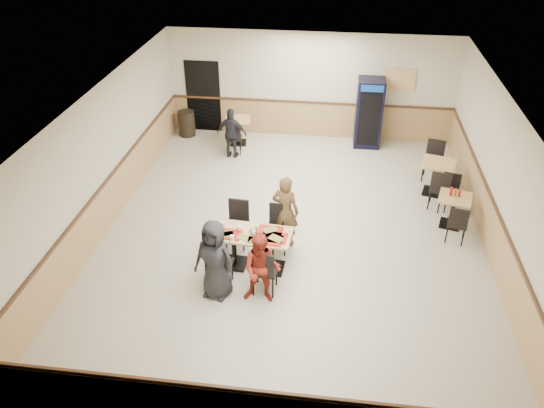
# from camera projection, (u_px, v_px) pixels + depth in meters

# --- Properties ---
(ground) EXTENTS (10.00, 10.00, 0.00)m
(ground) POSITION_uv_depth(u_px,v_px,m) (293.00, 232.00, 11.39)
(ground) COLOR beige
(ground) RESTS_ON ground
(room_shell) EXTENTS (10.00, 10.00, 10.00)m
(room_shell) POSITION_uv_depth(u_px,v_px,m) (375.00, 159.00, 13.03)
(room_shell) COLOR silver
(room_shell) RESTS_ON ground
(main_table) EXTENTS (1.52, 0.83, 0.79)m
(main_table) POSITION_uv_depth(u_px,v_px,m) (253.00, 245.00, 10.14)
(main_table) COLOR black
(main_table) RESTS_ON ground
(main_chairs) EXTENTS (1.42, 1.81, 1.00)m
(main_chairs) POSITION_uv_depth(u_px,v_px,m) (250.00, 245.00, 10.16)
(main_chairs) COLOR black
(main_chairs) RESTS_ON ground
(diner_woman_left) EXTENTS (0.86, 0.67, 1.57)m
(diner_woman_left) POSITION_uv_depth(u_px,v_px,m) (215.00, 260.00, 9.33)
(diner_woman_left) COLOR black
(diner_woman_left) RESTS_ON ground
(diner_woman_right) EXTENTS (0.70, 0.55, 1.41)m
(diner_woman_right) POSITION_uv_depth(u_px,v_px,m) (262.00, 269.00, 9.24)
(diner_woman_right) COLOR maroon
(diner_woman_right) RESTS_ON ground
(diner_man_opposite) EXTENTS (0.64, 0.50, 1.56)m
(diner_man_opposite) POSITION_uv_depth(u_px,v_px,m) (285.00, 211.00, 10.68)
(diner_man_opposite) COLOR brown
(diner_man_opposite) RESTS_ON ground
(lone_diner) EXTENTS (0.84, 0.42, 1.37)m
(lone_diner) POSITION_uv_depth(u_px,v_px,m) (232.00, 133.00, 14.06)
(lone_diner) COLOR black
(lone_diner) RESTS_ON ground
(tabletop_clutter) EXTENTS (1.36, 0.67, 0.12)m
(tabletop_clutter) POSITION_uv_depth(u_px,v_px,m) (253.00, 235.00, 9.93)
(tabletop_clutter) COLOR #B1150B
(tabletop_clutter) RESTS_ON main_table
(side_table_near) EXTENTS (0.82, 0.82, 0.72)m
(side_table_near) POSITION_uv_depth(u_px,v_px,m) (453.00, 207.00, 11.38)
(side_table_near) COLOR black
(side_table_near) RESTS_ON ground
(side_table_near_chair_south) EXTENTS (0.51, 0.51, 0.91)m
(side_table_near_chair_south) POSITION_uv_depth(u_px,v_px,m) (458.00, 222.00, 10.91)
(side_table_near_chair_south) COLOR black
(side_table_near_chair_south) RESTS_ON ground
(side_table_near_chair_north) EXTENTS (0.51, 0.51, 0.91)m
(side_table_near_chair_north) POSITION_uv_depth(u_px,v_px,m) (449.00, 194.00, 11.88)
(side_table_near_chair_north) COLOR black
(side_table_near_chair_north) RESTS_ON ground
(side_table_far) EXTENTS (0.93, 0.93, 0.82)m
(side_table_far) POSITION_uv_depth(u_px,v_px,m) (437.00, 173.00, 12.51)
(side_table_far) COLOR black
(side_table_far) RESTS_ON ground
(side_table_far_chair_south) EXTENTS (0.59, 0.59, 1.03)m
(side_table_far_chair_south) POSITION_uv_depth(u_px,v_px,m) (440.00, 188.00, 11.98)
(side_table_far_chair_south) COLOR black
(side_table_far_chair_south) RESTS_ON ground
(side_table_far_chair_north) EXTENTS (0.59, 0.59, 1.03)m
(side_table_far_chair_north) POSITION_uv_depth(u_px,v_px,m) (433.00, 161.00, 13.07)
(side_table_far_chair_north) COLOR black
(side_table_far_chair_north) RESTS_ON ground
(condiment_caddy) EXTENTS (0.23, 0.06, 0.20)m
(condiment_caddy) POSITION_uv_depth(u_px,v_px,m) (454.00, 192.00, 11.25)
(condiment_caddy) COLOR #BB120D
(condiment_caddy) RESTS_ON side_table_near
(back_table) EXTENTS (0.79, 0.79, 0.74)m
(back_table) POSITION_uv_depth(u_px,v_px,m) (238.00, 127.00, 14.87)
(back_table) COLOR black
(back_table) RESTS_ON ground
(back_table_chair_lone) EXTENTS (0.50, 0.50, 0.94)m
(back_table_chair_lone) POSITION_uv_depth(u_px,v_px,m) (234.00, 137.00, 14.38)
(back_table_chair_lone) COLOR black
(back_table_chair_lone) RESTS_ON ground
(pepsi_cooler) EXTENTS (0.73, 0.74, 1.90)m
(pepsi_cooler) POSITION_uv_depth(u_px,v_px,m) (369.00, 113.00, 14.56)
(pepsi_cooler) COLOR black
(pepsi_cooler) RESTS_ON ground
(trash_bin) EXTENTS (0.47, 0.47, 0.74)m
(trash_bin) POSITION_uv_depth(u_px,v_px,m) (187.00, 123.00, 15.40)
(trash_bin) COLOR black
(trash_bin) RESTS_ON ground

